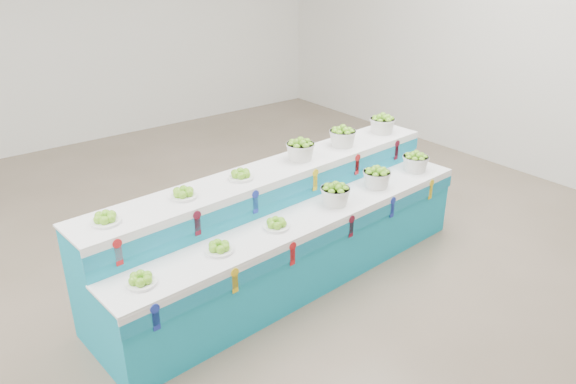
# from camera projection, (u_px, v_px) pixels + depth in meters

# --- Properties ---
(ground) EXTENTS (10.00, 10.00, 0.00)m
(ground) POSITION_uv_depth(u_px,v_px,m) (209.00, 306.00, 4.83)
(ground) COLOR brown
(ground) RESTS_ON ground
(back_wall) EXTENTS (10.00, 0.00, 10.00)m
(back_wall) POSITION_uv_depth(u_px,v_px,m) (16.00, 13.00, 7.60)
(back_wall) COLOR silver
(back_wall) RESTS_ON ground
(display_stand) EXTENTS (3.86, 1.25, 1.02)m
(display_stand) POSITION_uv_depth(u_px,v_px,m) (288.00, 228.00, 5.08)
(display_stand) COLOR #159CBF
(display_stand) RESTS_ON ground
(plate_lower_left) EXTENTS (0.24, 0.24, 0.09)m
(plate_lower_left) POSITION_uv_depth(u_px,v_px,m) (141.00, 279.00, 3.85)
(plate_lower_left) COLOR white
(plate_lower_left) RESTS_ON display_stand
(plate_lower_mid) EXTENTS (0.24, 0.24, 0.09)m
(plate_lower_mid) POSITION_uv_depth(u_px,v_px,m) (219.00, 247.00, 4.25)
(plate_lower_mid) COLOR white
(plate_lower_mid) RESTS_ON display_stand
(plate_lower_right) EXTENTS (0.24, 0.24, 0.09)m
(plate_lower_right) POSITION_uv_depth(u_px,v_px,m) (276.00, 223.00, 4.61)
(plate_lower_right) COLOR white
(plate_lower_right) RESTS_ON display_stand
(basket_lower_left) EXTENTS (0.29, 0.29, 0.20)m
(basket_lower_left) POSITION_uv_depth(u_px,v_px,m) (335.00, 194.00, 5.01)
(basket_lower_left) COLOR silver
(basket_lower_left) RESTS_ON display_stand
(basket_lower_mid) EXTENTS (0.29, 0.29, 0.20)m
(basket_lower_mid) POSITION_uv_depth(u_px,v_px,m) (377.00, 177.00, 5.37)
(basket_lower_mid) COLOR silver
(basket_lower_mid) RESTS_ON display_stand
(basket_lower_right) EXTENTS (0.29, 0.29, 0.20)m
(basket_lower_right) POSITION_uv_depth(u_px,v_px,m) (415.00, 162.00, 5.74)
(basket_lower_right) COLOR silver
(basket_lower_right) RESTS_ON display_stand
(plate_upper_left) EXTENTS (0.24, 0.24, 0.09)m
(plate_upper_left) POSITION_uv_depth(u_px,v_px,m) (105.00, 218.00, 4.04)
(plate_upper_left) COLOR white
(plate_upper_left) RESTS_ON display_stand
(plate_upper_mid) EXTENTS (0.24, 0.24, 0.09)m
(plate_upper_mid) POSITION_uv_depth(u_px,v_px,m) (183.00, 193.00, 4.45)
(plate_upper_mid) COLOR white
(plate_upper_mid) RESTS_ON display_stand
(plate_upper_right) EXTENTS (0.24, 0.24, 0.09)m
(plate_upper_right) POSITION_uv_depth(u_px,v_px,m) (241.00, 174.00, 4.80)
(plate_upper_right) COLOR white
(plate_upper_right) RESTS_ON display_stand
(basket_upper_left) EXTENTS (0.29, 0.29, 0.20)m
(basket_upper_left) POSITION_uv_depth(u_px,v_px,m) (300.00, 149.00, 5.21)
(basket_upper_left) COLOR silver
(basket_upper_left) RESTS_ON display_stand
(basket_upper_mid) EXTENTS (0.29, 0.29, 0.20)m
(basket_upper_mid) POSITION_uv_depth(u_px,v_px,m) (343.00, 136.00, 5.56)
(basket_upper_mid) COLOR silver
(basket_upper_mid) RESTS_ON display_stand
(basket_upper_right) EXTENTS (0.29, 0.29, 0.20)m
(basket_upper_right) POSITION_uv_depth(u_px,v_px,m) (382.00, 124.00, 5.94)
(basket_upper_right) COLOR silver
(basket_upper_right) RESTS_ON display_stand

